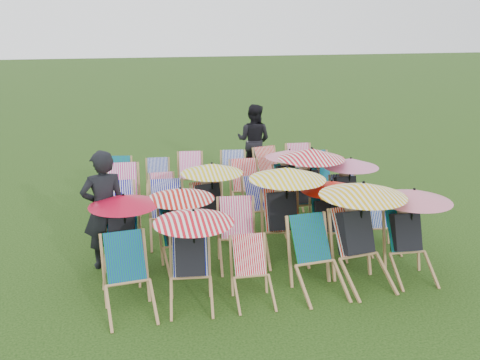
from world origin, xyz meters
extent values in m
plane|color=black|center=(0.00, 0.00, 0.00)|extent=(100.00, 100.00, 0.00)
cube|color=#09623D|center=(-2.07, -1.91, 0.66)|extent=(0.53, 0.41, 0.59)
cube|color=#06118C|center=(-1.21, -1.94, 0.62)|extent=(0.51, 0.40, 0.55)
cube|color=black|center=(-1.22, -1.98, 0.62)|extent=(0.44, 0.45, 0.58)
sphere|color=tan|center=(-1.21, -1.89, 0.92)|extent=(0.20, 0.20, 0.20)
cylinder|color=black|center=(-1.17, -2.03, 0.87)|extent=(0.03, 0.03, 0.68)
cone|color=red|center=(-1.17, -2.03, 1.18)|extent=(1.07, 1.07, 0.16)
cube|color=red|center=(-0.42, -2.05, 0.56)|extent=(0.44, 0.33, 0.50)
cube|color=#096425|center=(0.49, -1.97, 0.68)|extent=(0.54, 0.41, 0.61)
cube|color=red|center=(1.16, -1.93, 0.71)|extent=(0.58, 0.45, 0.64)
cube|color=black|center=(1.16, -1.98, 0.71)|extent=(0.49, 0.51, 0.67)
sphere|color=tan|center=(1.15, -1.87, 1.06)|extent=(0.23, 0.23, 0.23)
cylinder|color=black|center=(1.24, -2.02, 1.00)|extent=(0.03, 0.03, 0.78)
cone|color=#E2AC0B|center=(1.24, -2.02, 1.36)|extent=(1.23, 1.23, 0.19)
cube|color=#0B733C|center=(1.99, -1.93, 0.63)|extent=(0.51, 0.39, 0.57)
cube|color=black|center=(1.98, -1.98, 0.63)|extent=(0.43, 0.44, 0.60)
sphere|color=tan|center=(1.99, -1.88, 0.95)|extent=(0.21, 0.21, 0.21)
cylinder|color=black|center=(2.04, -2.03, 0.90)|extent=(0.03, 0.03, 0.70)
cone|color=#CB687E|center=(2.04, -2.03, 1.21)|extent=(1.09, 1.09, 0.17)
cube|color=#0A6C43|center=(-2.06, -0.90, 0.59)|extent=(0.48, 0.37, 0.53)
cube|color=black|center=(-2.07, -0.95, 0.59)|extent=(0.41, 0.42, 0.56)
sphere|color=tan|center=(-2.06, -0.85, 0.88)|extent=(0.19, 0.19, 0.19)
cylinder|color=black|center=(-2.01, -0.99, 0.84)|extent=(0.03, 0.03, 0.65)
cone|color=#B50A27|center=(-2.01, -0.99, 1.13)|extent=(1.02, 1.02, 0.16)
cube|color=#0A712A|center=(-1.24, -0.81, 0.59)|extent=(0.48, 0.37, 0.53)
cube|color=black|center=(-1.23, -0.86, 0.59)|extent=(0.41, 0.42, 0.56)
sphere|color=tan|center=(-1.24, -0.76, 0.89)|extent=(0.20, 0.20, 0.20)
cylinder|color=black|center=(-1.18, -0.89, 0.84)|extent=(0.03, 0.03, 0.65)
cone|color=#B41009|center=(-1.18, -0.89, 1.14)|extent=(1.03, 1.03, 0.16)
cube|color=#ED2F70|center=(-0.30, -0.86, 0.67)|extent=(0.55, 0.43, 0.60)
cube|color=red|center=(0.45, -0.81, 0.70)|extent=(0.57, 0.45, 0.63)
cube|color=black|center=(0.44, -0.86, 0.70)|extent=(0.49, 0.51, 0.66)
sphere|color=tan|center=(0.46, -0.75, 1.05)|extent=(0.23, 0.23, 0.23)
cylinder|color=black|center=(0.50, -0.91, 0.99)|extent=(0.03, 0.03, 0.77)
cone|color=yellow|center=(0.50, -0.91, 1.34)|extent=(1.21, 1.21, 0.19)
cube|color=#096634|center=(1.19, -0.89, 0.58)|extent=(0.49, 0.40, 0.52)
cube|color=black|center=(1.18, -0.94, 0.58)|extent=(0.43, 0.44, 0.54)
sphere|color=tan|center=(1.20, -0.85, 0.86)|extent=(0.19, 0.19, 0.19)
cylinder|color=black|center=(1.22, -0.98, 0.82)|extent=(0.03, 0.03, 0.64)
cone|color=#AE1509|center=(1.22, -0.98, 1.11)|extent=(1.00, 1.00, 0.15)
cube|color=#072BA2|center=(2.08, -0.91, 0.57)|extent=(0.46, 0.36, 0.51)
cube|color=#110798|center=(-2.09, 0.33, 0.70)|extent=(0.55, 0.41, 0.63)
cube|color=#06068D|center=(-1.26, 0.30, 0.68)|extent=(0.54, 0.42, 0.61)
cube|color=#C10F06|center=(-0.54, 0.29, 0.62)|extent=(0.51, 0.40, 0.56)
cube|color=black|center=(-0.54, 0.24, 0.62)|extent=(0.44, 0.45, 0.59)
sphere|color=tan|center=(-0.55, 0.33, 0.93)|extent=(0.21, 0.21, 0.21)
cylinder|color=black|center=(-0.47, 0.21, 0.88)|extent=(0.03, 0.03, 0.69)
cone|color=#DCC10B|center=(-0.47, 0.21, 1.19)|extent=(1.08, 1.08, 0.17)
cube|color=#0A0797|center=(0.40, 0.29, 0.65)|extent=(0.51, 0.39, 0.58)
cube|color=#0A6E3A|center=(1.30, 0.33, 0.70)|extent=(0.56, 0.43, 0.63)
cube|color=black|center=(1.29, 0.28, 0.70)|extent=(0.47, 0.49, 0.66)
sphere|color=tan|center=(1.30, 0.39, 1.04)|extent=(0.23, 0.23, 0.23)
cylinder|color=black|center=(1.36, 0.23, 0.99)|extent=(0.03, 0.03, 0.77)
cone|color=red|center=(1.36, 0.23, 1.34)|extent=(1.21, 1.21, 0.19)
cube|color=#061A8C|center=(2.05, 0.26, 0.59)|extent=(0.47, 0.35, 0.53)
cube|color=black|center=(2.05, 0.21, 0.59)|extent=(0.39, 0.41, 0.56)
sphere|color=tan|center=(2.06, 0.31, 0.89)|extent=(0.20, 0.20, 0.20)
cylinder|color=black|center=(2.10, 0.17, 0.84)|extent=(0.03, 0.03, 0.65)
cone|color=#CF6A93|center=(2.10, 0.17, 1.14)|extent=(1.03, 1.03, 0.16)
cube|color=#D52A87|center=(-1.96, 1.45, 0.71)|extent=(0.57, 0.44, 0.64)
cube|color=#E42D72|center=(-1.21, 1.39, 0.56)|extent=(0.43, 0.31, 0.51)
cube|color=#0A713F|center=(-0.30, 1.38, 0.56)|extent=(0.48, 0.39, 0.51)
cube|color=red|center=(0.44, 1.47, 0.66)|extent=(0.52, 0.40, 0.60)
cube|color=#096640|center=(1.29, 1.42, 0.56)|extent=(0.45, 0.35, 0.50)
cube|color=black|center=(1.28, 1.38, 0.56)|extent=(0.38, 0.39, 0.53)
sphere|color=tan|center=(1.29, 1.47, 0.84)|extent=(0.19, 0.19, 0.19)
cylinder|color=black|center=(1.33, 1.34, 0.79)|extent=(0.03, 0.03, 0.62)
cone|color=pink|center=(1.33, 1.34, 1.08)|extent=(0.97, 0.97, 0.15)
cube|color=#0A6E40|center=(2.00, 1.50, 0.71)|extent=(0.56, 0.42, 0.63)
cube|color=#0A7238|center=(-2.00, 2.63, 0.61)|extent=(0.52, 0.42, 0.55)
cube|color=#061A8C|center=(-1.18, 2.57, 0.56)|extent=(0.46, 0.35, 0.51)
cube|color=#F8319D|center=(-0.47, 2.65, 0.62)|extent=(0.51, 0.41, 0.56)
cube|color=#061C8C|center=(0.46, 2.52, 0.62)|extent=(0.52, 0.43, 0.56)
cube|color=red|center=(1.24, 2.56, 0.64)|extent=(0.54, 0.44, 0.57)
cube|color=#E32D74|center=(2.01, 2.57, 0.66)|extent=(0.54, 0.43, 0.59)
imported|color=black|center=(-2.30, -0.69, 0.91)|extent=(0.73, 0.53, 1.83)
imported|color=black|center=(1.23, 3.60, 0.87)|extent=(1.08, 1.03, 1.75)
camera|label=1|loc=(-2.18, -8.49, 3.60)|focal=40.00mm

